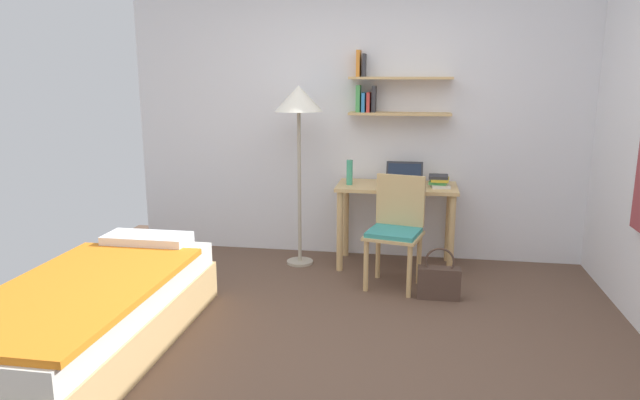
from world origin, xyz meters
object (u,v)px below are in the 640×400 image
at_px(desk_chair, 396,227).
at_px(handbag, 439,281).
at_px(bed, 92,316).
at_px(water_bottle, 350,172).
at_px(standing_lamp, 299,107).
at_px(laptop, 404,179).
at_px(book_stack, 439,181).
at_px(desk, 396,201).

xyz_separation_m(desk_chair, handbag, (0.35, -0.24, -0.36)).
relative_size(bed, water_bottle, 9.25).
distance_m(standing_lamp, laptop, 1.12).
bearing_deg(book_stack, desk, 179.84).
relative_size(desk, handbag, 2.56).
relative_size(desk, standing_lamp, 0.65).
relative_size(bed, desk, 1.95).
bearing_deg(laptop, desk_chair, -94.72).
xyz_separation_m(desk, standing_lamp, (-0.86, -0.08, 0.82)).
distance_m(book_stack, handbag, 0.98).
xyz_separation_m(laptop, handbag, (0.30, -0.78, -0.66)).
height_order(bed, handbag, bed).
height_order(standing_lamp, book_stack, standing_lamp).
bearing_deg(handbag, desk, 116.56).
bearing_deg(bed, desk_chair, 39.42).
height_order(bed, desk_chair, desk_chair).
distance_m(bed, desk, 2.69).
height_order(desk_chair, book_stack, desk_chair).
relative_size(desk, book_stack, 4.08).
bearing_deg(bed, book_stack, 42.47).
distance_m(desk_chair, book_stack, 0.67).
bearing_deg(handbag, water_bottle, 138.78).
xyz_separation_m(desk, desk_chair, (0.02, -0.49, -0.10)).
bearing_deg(standing_lamp, bed, -116.18).
distance_m(laptop, book_stack, 0.31).
xyz_separation_m(book_stack, handbag, (0.00, -0.73, -0.65)).
bearing_deg(handbag, standing_lamp, 152.19).
distance_m(bed, book_stack, 2.97).
height_order(desk_chair, standing_lamp, standing_lamp).
bearing_deg(water_bottle, handbag, -41.22).
bearing_deg(desk_chair, laptop, 85.28).
bearing_deg(water_bottle, desk_chair, -45.48).
distance_m(desk, water_bottle, 0.49).
bearing_deg(laptop, handbag, -68.72).
height_order(bed, standing_lamp, standing_lamp).
bearing_deg(handbag, laptop, 111.28).
bearing_deg(book_stack, standing_lamp, -176.14).
relative_size(laptop, book_stack, 1.28).
relative_size(desk, laptop, 3.18).
relative_size(desk_chair, laptop, 2.73).
distance_m(standing_lamp, handbag, 1.89).
bearing_deg(handbag, book_stack, 90.12).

